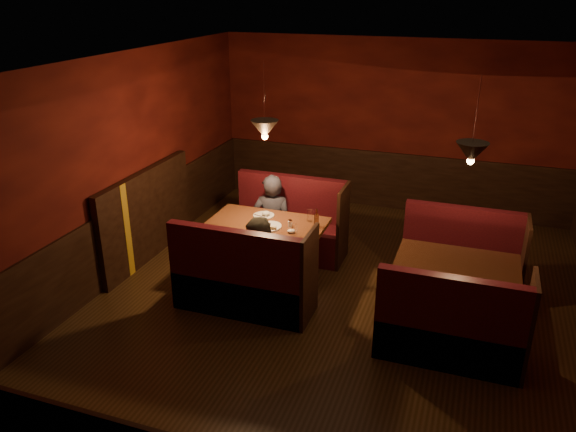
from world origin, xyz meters
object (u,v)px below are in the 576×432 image
(main_table, at_px, (268,236))
(second_table, at_px, (455,278))
(second_bench_near, at_px, (450,333))
(second_bench_far, at_px, (460,264))
(diner_a, at_px, (272,204))
(main_bench_far, at_px, (290,230))
(main_bench_near, at_px, (243,285))
(diner_b, at_px, (262,250))

(main_table, xyz_separation_m, second_table, (2.40, -0.24, -0.06))
(main_table, distance_m, second_bench_near, 2.66)
(second_bench_far, bearing_deg, second_table, -92.20)
(main_table, height_order, second_bench_near, second_bench_near)
(main_table, relative_size, second_bench_near, 1.01)
(second_table, bearing_deg, diner_a, 160.27)
(main_bench_far, distance_m, main_bench_near, 1.72)
(main_bench_near, xyz_separation_m, diner_a, (-0.22, 1.55, 0.43))
(second_table, relative_size, diner_b, 0.91)
(main_bench_far, bearing_deg, second_bench_far, -6.72)
(main_bench_near, height_order, second_table, main_bench_near)
(main_bench_far, height_order, second_table, main_bench_far)
(second_bench_far, bearing_deg, main_table, -166.67)
(second_bench_far, distance_m, diner_b, 2.60)
(main_table, relative_size, second_table, 1.11)
(second_table, height_order, second_bench_far, second_bench_far)
(second_bench_near, bearing_deg, main_bench_near, 175.43)
(main_bench_near, relative_size, second_bench_near, 1.11)
(diner_a, bearing_deg, main_table, 92.57)
(second_bench_near, distance_m, diner_a, 3.19)
(main_table, bearing_deg, main_bench_far, 88.86)
(main_table, bearing_deg, second_bench_near, -23.44)
(main_table, bearing_deg, main_bench_near, -88.86)
(main_bench_far, bearing_deg, diner_a, -142.28)
(second_bench_near, bearing_deg, diner_a, 146.41)
(second_table, distance_m, second_bench_far, 0.85)
(main_bench_far, bearing_deg, diner_b, -83.76)
(main_bench_near, xyz_separation_m, second_bench_far, (2.41, 1.44, -0.02))
(second_bench_near, distance_m, diner_b, 2.32)
(diner_a, xyz_separation_m, diner_b, (0.38, -1.35, -0.04))
(diner_b, bearing_deg, main_table, 95.06)
(second_table, distance_m, diner_b, 2.26)
(second_bench_far, xyz_separation_m, diner_b, (-2.25, -1.23, 0.41))
(main_table, distance_m, main_bench_near, 0.90)
(diner_a, height_order, diner_b, diner_a)
(main_table, height_order, second_bench_far, second_bench_far)
(main_bench_near, distance_m, diner_a, 1.63)
(second_bench_near, height_order, diner_b, diner_b)
(main_bench_far, distance_m, second_bench_near, 3.08)
(main_bench_far, height_order, diner_b, diner_b)
(second_table, height_order, diner_a, diner_a)
(main_table, distance_m, main_bench_far, 0.90)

